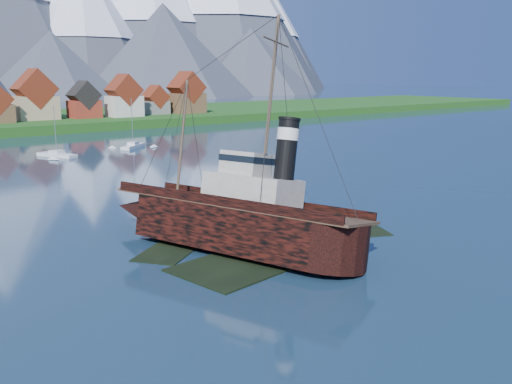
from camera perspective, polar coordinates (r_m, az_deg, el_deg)
ground at (r=62.26m, az=1.24°, el=-5.77°), size 1400.00×1400.00×0.00m
shoal at (r=65.03m, az=1.22°, el=-5.31°), size 31.71×21.24×1.14m
tugboat_wreck at (r=62.61m, az=-3.12°, el=-2.53°), size 7.75×33.40×26.47m
sailboat_d at (r=149.10m, az=-12.18°, el=4.45°), size 9.03×7.83×13.11m
sailboat_e at (r=138.14m, az=-19.28°, el=3.47°), size 6.41×10.70×12.17m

